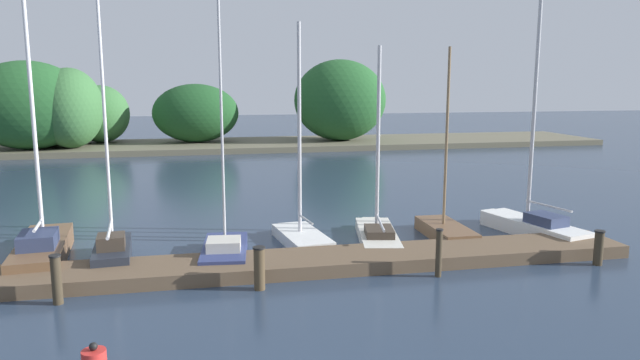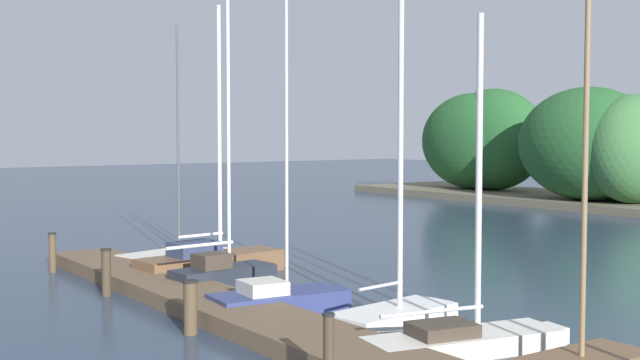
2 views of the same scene
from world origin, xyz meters
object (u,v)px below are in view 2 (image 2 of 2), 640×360
at_px(sailboat_3, 281,296).
at_px(sailboat_2, 225,270).
at_px(sailboat_5, 469,334).
at_px(sailboat_1, 214,259).
at_px(mooring_piling_1, 106,272).
at_px(sailboat_0, 177,255).
at_px(sailboat_4, 397,306).
at_px(mooring_piling_2, 190,307).
at_px(mooring_piling_0, 53,252).
at_px(mooring_piling_3, 329,355).

bearing_deg(sailboat_3, sailboat_2, 90.98).
relative_size(sailboat_2, sailboat_5, 1.34).
xyz_separation_m(sailboat_1, mooring_piling_1, (1.13, -3.47, 0.15)).
bearing_deg(sailboat_2, sailboat_5, -89.78).
distance_m(sailboat_0, sailboat_3, 7.41).
height_order(sailboat_2, sailboat_4, sailboat_2).
height_order(sailboat_4, mooring_piling_2, sailboat_4).
xyz_separation_m(sailboat_3, sailboat_4, (2.36, 1.29, 0.03)).
distance_m(sailboat_1, mooring_piling_1, 3.65).
bearing_deg(mooring_piling_0, mooring_piling_2, 0.11).
xyz_separation_m(sailboat_1, mooring_piling_2, (5.64, -3.48, 0.11)).
bearing_deg(sailboat_5, sailboat_2, 106.44).
xyz_separation_m(sailboat_2, sailboat_4, (5.36, 1.04, -0.08)).
bearing_deg(mooring_piling_1, mooring_piling_3, -0.01).
relative_size(sailboat_0, sailboat_5, 1.18).
height_order(sailboat_0, mooring_piling_0, sailboat_0).
xyz_separation_m(sailboat_0, sailboat_4, (9.71, 0.31, 0.11)).
relative_size(sailboat_2, sailboat_3, 0.98).
relative_size(sailboat_4, mooring_piling_1, 5.84).
distance_m(sailboat_2, mooring_piling_1, 2.87).
bearing_deg(sailboat_1, sailboat_0, 83.89).
distance_m(sailboat_5, mooring_piling_0, 13.09).
xyz_separation_m(sailboat_0, mooring_piling_3, (12.60, -3.49, 0.37)).
bearing_deg(sailboat_5, mooring_piling_2, 142.09).
height_order(sailboat_2, mooring_piling_0, sailboat_2).
bearing_deg(sailboat_2, sailboat_3, -99.66).
bearing_deg(mooring_piling_2, sailboat_4, 66.41).
relative_size(sailboat_5, mooring_piling_1, 5.25).
height_order(sailboat_2, mooring_piling_1, sailboat_2).
xyz_separation_m(sailboat_0, sailboat_1, (2.41, -0.02, 0.16)).
bearing_deg(sailboat_3, sailboat_0, 88.08).
distance_m(sailboat_4, mooring_piling_3, 4.78).
height_order(sailboat_5, mooring_piling_3, sailboat_5).
height_order(sailboat_0, sailboat_3, sailboat_3).
xyz_separation_m(sailboat_3, sailboat_5, (4.71, 0.95, -0.02)).
bearing_deg(sailboat_1, mooring_piling_0, 133.89).
height_order(sailboat_4, mooring_piling_0, sailboat_4).
height_order(sailboat_0, sailboat_1, sailboat_1).
height_order(sailboat_1, mooring_piling_0, sailboat_1).
distance_m(sailboat_3, mooring_piling_3, 5.83).
distance_m(sailboat_1, mooring_piling_0, 4.59).
distance_m(sailboat_3, mooring_piling_1, 4.57).
relative_size(sailboat_1, sailboat_3, 0.89).
xyz_separation_m(sailboat_5, mooring_piling_0, (-12.61, -3.48, 0.23)).
distance_m(sailboat_3, mooring_piling_0, 8.31).
height_order(sailboat_4, mooring_piling_1, sailboat_4).
xyz_separation_m(sailboat_3, mooring_piling_2, (0.70, -2.51, 0.19)).
bearing_deg(sailboat_4, sailboat_0, 83.57).
bearing_deg(sailboat_5, sailboat_0, 101.09).
bearing_deg(sailboat_5, sailboat_1, 101.14).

